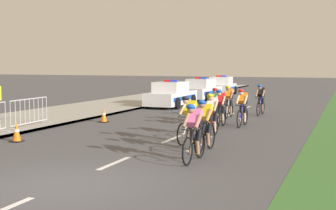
% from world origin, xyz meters
% --- Properties ---
extents(ground_plane, '(160.00, 160.00, 0.00)m').
position_xyz_m(ground_plane, '(0.00, 0.00, 0.00)').
color(ground_plane, '#4C4C51').
extents(sidewalk_slab, '(4.83, 60.00, 0.12)m').
position_xyz_m(sidewalk_slab, '(-7.79, 14.00, 0.06)').
color(sidewalk_slab, '#A3A099').
rests_on(sidewalk_slab, ground).
extents(kerb_edge, '(0.16, 60.00, 0.13)m').
position_xyz_m(kerb_edge, '(-5.46, 14.00, 0.07)').
color(kerb_edge, '#9E9E99').
rests_on(kerb_edge, ground).
extents(lane_markings_centre, '(0.14, 25.60, 0.01)m').
position_xyz_m(lane_markings_centre, '(0.00, 10.19, 0.00)').
color(lane_markings_centre, white).
rests_on(lane_markings_centre, ground).
extents(cyclist_lead, '(0.42, 1.72, 1.56)m').
position_xyz_m(cyclist_lead, '(1.83, 3.12, 0.79)').
color(cyclist_lead, black).
rests_on(cyclist_lead, ground).
extents(cyclist_second, '(0.43, 1.72, 1.56)m').
position_xyz_m(cyclist_second, '(1.69, 4.50, 0.79)').
color(cyclist_second, black).
rests_on(cyclist_second, ground).
extents(cyclist_third, '(0.45, 1.72, 1.56)m').
position_xyz_m(cyclist_third, '(0.81, 5.66, 0.79)').
color(cyclist_third, black).
rests_on(cyclist_third, ground).
extents(cyclist_fourth, '(0.42, 1.72, 1.56)m').
position_xyz_m(cyclist_fourth, '(1.13, 7.11, 0.79)').
color(cyclist_fourth, black).
rests_on(cyclist_fourth, ground).
extents(cyclist_fifth, '(0.42, 1.72, 1.56)m').
position_xyz_m(cyclist_fifth, '(0.76, 9.54, 0.79)').
color(cyclist_fifth, black).
rests_on(cyclist_fifth, ground).
extents(cyclist_sixth, '(0.44, 1.72, 1.56)m').
position_xyz_m(cyclist_sixth, '(0.28, 10.75, 0.79)').
color(cyclist_sixth, black).
rests_on(cyclist_sixth, ground).
extents(cyclist_seventh, '(0.42, 1.72, 1.56)m').
position_xyz_m(cyclist_seventh, '(1.51, 10.16, 0.79)').
color(cyclist_seventh, black).
rests_on(cyclist_seventh, ground).
extents(cyclist_eighth, '(0.42, 1.72, 1.56)m').
position_xyz_m(cyclist_eighth, '(0.27, 12.81, 0.79)').
color(cyclist_eighth, black).
rests_on(cyclist_eighth, ground).
extents(cyclist_ninth, '(0.42, 1.72, 1.56)m').
position_xyz_m(cyclist_ninth, '(1.45, 14.45, 0.79)').
color(cyclist_ninth, black).
rests_on(cyclist_ninth, ground).
extents(police_car_nearest, '(2.01, 4.40, 1.59)m').
position_xyz_m(police_car_nearest, '(-4.33, 17.04, 0.68)').
color(police_car_nearest, white).
rests_on(police_car_nearest, ground).
extents(police_car_second, '(2.11, 4.46, 1.59)m').
position_xyz_m(police_car_second, '(-4.33, 22.85, 0.68)').
color(police_car_second, silver).
rests_on(police_car_second, ground).
extents(police_car_third, '(2.19, 4.50, 1.59)m').
position_xyz_m(police_car_third, '(-4.33, 28.28, 0.68)').
color(police_car_third, white).
rests_on(police_car_third, ground).
extents(crowd_barrier_middle, '(0.63, 2.32, 1.07)m').
position_xyz_m(crowd_barrier_middle, '(-6.01, 6.36, 0.65)').
color(crowd_barrier_middle, '#B7BABF').
rests_on(crowd_barrier_middle, sidewalk_slab).
extents(traffic_cone_near, '(0.36, 0.36, 0.64)m').
position_xyz_m(traffic_cone_near, '(-4.48, 3.81, 0.31)').
color(traffic_cone_near, black).
rests_on(traffic_cone_near, ground).
extents(traffic_cone_mid, '(0.36, 0.36, 0.64)m').
position_xyz_m(traffic_cone_mid, '(-4.36, 9.19, 0.31)').
color(traffic_cone_mid, black).
rests_on(traffic_cone_mid, ground).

